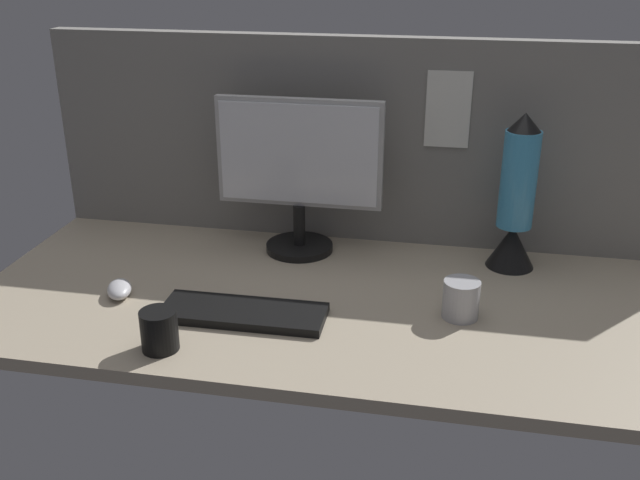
% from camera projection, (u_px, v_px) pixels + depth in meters
% --- Properties ---
extents(ground_plane, '(1.80, 0.80, 0.03)m').
position_uv_depth(ground_plane, '(353.00, 302.00, 1.71)').
color(ground_plane, tan).
extents(cubicle_wall_back, '(1.80, 0.06, 0.55)m').
position_uv_depth(cubicle_wall_back, '(376.00, 142.00, 1.94)').
color(cubicle_wall_back, gray).
rests_on(cubicle_wall_back, ground_plane).
extents(monitor, '(0.44, 0.18, 0.41)m').
position_uv_depth(monitor, '(299.00, 168.00, 1.88)').
color(monitor, black).
rests_on(monitor, ground_plane).
extents(keyboard, '(0.37, 0.13, 0.02)m').
position_uv_depth(keyboard, '(243.00, 313.00, 1.61)').
color(keyboard, black).
rests_on(keyboard, ground_plane).
extents(mouse, '(0.09, 0.11, 0.03)m').
position_uv_depth(mouse, '(119.00, 289.00, 1.71)').
color(mouse, silver).
rests_on(mouse, ground_plane).
extents(mug_steel, '(0.08, 0.08, 0.09)m').
position_uv_depth(mug_steel, '(461.00, 299.00, 1.60)').
color(mug_steel, '#B2B2B7').
rests_on(mug_steel, ground_plane).
extents(mug_black_travel, '(0.08, 0.08, 0.09)m').
position_uv_depth(mug_black_travel, '(159.00, 330.00, 1.48)').
color(mug_black_travel, black).
rests_on(mug_black_travel, ground_plane).
extents(lava_lamp, '(0.12, 0.12, 0.40)m').
position_uv_depth(lava_lamp, '(516.00, 205.00, 1.80)').
color(lava_lamp, black).
rests_on(lava_lamp, ground_plane).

